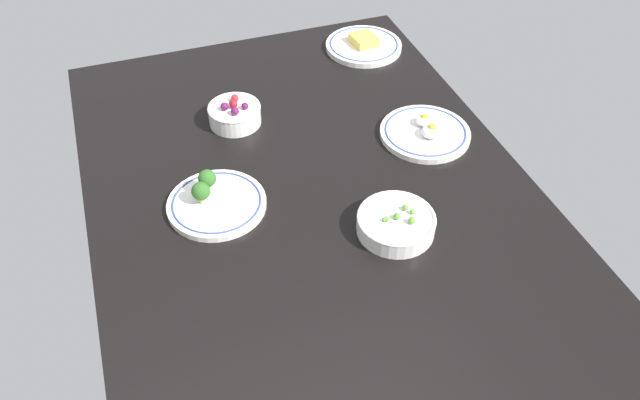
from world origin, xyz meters
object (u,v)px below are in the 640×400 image
Objects in this scene: plate_eggs at (426,132)px; plate_broccoli at (215,201)px; bowl_peas at (396,223)px; bowl_berries at (235,114)px; plate_cheese at (364,45)px.

plate_eggs is 56.17cm from plate_broccoli.
bowl_peas is 0.76× the size of plate_broccoli.
plate_eggs is at bearing -115.79° from bowl_berries.
plate_broccoli is 0.97× the size of plate_cheese.
plate_broccoli is (20.18, 34.91, -0.80)cm from bowl_peas.
plate_broccoli is at bearing 59.98° from bowl_peas.
plate_broccoli is at bearing 158.08° from bowl_berries.
plate_cheese is (72.81, -22.08, -1.12)cm from bowl_peas.
bowl_berries is 51.14cm from plate_cheese.
bowl_berries is at bearing 25.30° from bowl_peas.
plate_cheese is at bearing -62.46° from bowl_berries.
bowl_peas is at bearing -120.02° from plate_broccoli.
plate_broccoli reaches higher than bowl_peas.
bowl_peas reaches higher than plate_eggs.
plate_broccoli is 1.63× the size of bowl_berries.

